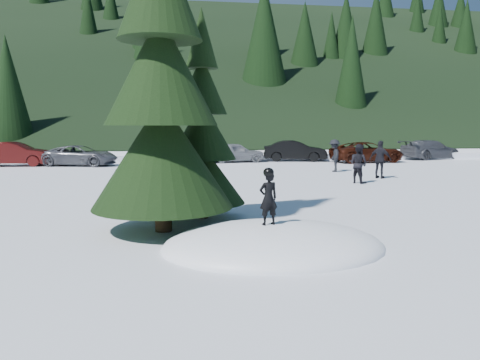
{
  "coord_description": "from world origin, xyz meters",
  "views": [
    {
      "loc": [
        -1.95,
        -8.91,
        2.43
      ],
      "look_at": [
        -0.35,
        2.26,
        1.1
      ],
      "focal_mm": 35.0,
      "sensor_mm": 36.0,
      "label": 1
    }
  ],
  "objects": [
    {
      "name": "ground",
      "position": [
        0.0,
        0.0,
        0.0
      ],
      "size": [
        200.0,
        200.0,
        0.0
      ],
      "primitive_type": "plane",
      "color": "white",
      "rests_on": "ground"
    },
    {
      "name": "snow_mound",
      "position": [
        0.0,
        0.0,
        0.0
      ],
      "size": [
        4.48,
        3.52,
        0.96
      ],
      "primitive_type": "ellipsoid",
      "color": "white",
      "rests_on": "ground"
    },
    {
      "name": "forest_hillside",
      "position": [
        0.0,
        54.0,
        12.5
      ],
      "size": [
        200.0,
        60.0,
        25.0
      ],
      "primitive_type": null,
      "color": "black",
      "rests_on": "ground"
    },
    {
      "name": "spruce_tall",
      "position": [
        -2.2,
        1.8,
        3.32
      ],
      "size": [
        3.2,
        3.2,
        8.6
      ],
      "color": "black",
      "rests_on": "ground"
    },
    {
      "name": "spruce_short",
      "position": [
        -1.2,
        3.2,
        2.1
      ],
      "size": [
        2.2,
        2.2,
        5.37
      ],
      "color": "black",
      "rests_on": "ground"
    },
    {
      "name": "child_skier",
      "position": [
        -0.12,
        -0.05,
        1.01
      ],
      "size": [
        0.43,
        0.34,
        1.05
      ],
      "primitive_type": "imported",
      "rotation": [
        0.0,
        0.0,
        3.39
      ],
      "color": "black",
      "rests_on": "snow_mound"
    },
    {
      "name": "adult_0",
      "position": [
        5.72,
        9.68,
        0.82
      ],
      "size": [
        0.95,
        1.01,
        1.64
      ],
      "primitive_type": "imported",
      "rotation": [
        0.0,
        0.0,
        2.13
      ],
      "color": "black",
      "rests_on": "ground"
    },
    {
      "name": "adult_1",
      "position": [
        7.39,
        11.22,
        0.87
      ],
      "size": [
        1.02,
        1.01,
        1.73
      ],
      "primitive_type": "imported",
      "rotation": [
        0.0,
        0.0,
        2.36
      ],
      "color": "black",
      "rests_on": "ground"
    },
    {
      "name": "adult_2",
      "position": [
        6.38,
        14.51,
        0.85
      ],
      "size": [
        0.82,
        1.19,
        1.69
      ],
      "primitive_type": "imported",
      "rotation": [
        0.0,
        0.0,
        4.52
      ],
      "color": "black",
      "rests_on": "ground"
    },
    {
      "name": "car_1",
      "position": [
        -11.29,
        20.49,
        0.72
      ],
      "size": [
        4.39,
        1.64,
        1.43
      ],
      "primitive_type": "imported",
      "rotation": [
        0.0,
        0.0,
        1.54
      ],
      "color": "#3C0B0A",
      "rests_on": "ground"
    },
    {
      "name": "car_2",
      "position": [
        -7.49,
        20.18,
        0.61
      ],
      "size": [
        4.75,
        3.03,
        1.22
      ],
      "primitive_type": "imported",
      "rotation": [
        0.0,
        0.0,
        1.33
      ],
      "color": "#4F5057",
      "rests_on": "ground"
    },
    {
      "name": "car_3",
      "position": [
        -1.95,
        20.61,
        0.69
      ],
      "size": [
        4.85,
        2.19,
        1.38
      ],
      "primitive_type": "imported",
      "rotation": [
        0.0,
        0.0,
        1.63
      ],
      "color": "black",
      "rests_on": "ground"
    },
    {
      "name": "car_4",
      "position": [
        2.07,
        21.48,
        0.65
      ],
      "size": [
        3.99,
        2.0,
        1.3
      ],
      "primitive_type": "imported",
      "rotation": [
        0.0,
        0.0,
        1.7
      ],
      "color": "gray",
      "rests_on": "ground"
    },
    {
      "name": "car_5",
      "position": [
        6.22,
        21.88,
        0.7
      ],
      "size": [
        4.43,
        2.2,
        1.4
      ],
      "primitive_type": "imported",
      "rotation": [
        0.0,
        0.0,
        1.39
      ],
      "color": "black",
      "rests_on": "ground"
    },
    {
      "name": "car_6",
      "position": [
        10.65,
        20.27,
        0.67
      ],
      "size": [
        5.03,
        2.78,
        1.33
      ],
      "primitive_type": "imported",
      "rotation": [
        0.0,
        0.0,
        1.69
      ],
      "color": "black",
      "rests_on": "ground"
    },
    {
      "name": "car_7",
      "position": [
        16.29,
        22.35,
        0.69
      ],
      "size": [
        5.09,
        3.33,
        1.37
      ],
      "primitive_type": "imported",
      "rotation": [
        0.0,
        0.0,
        1.9
      ],
      "color": "#45464C",
      "rests_on": "ground"
    }
  ]
}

